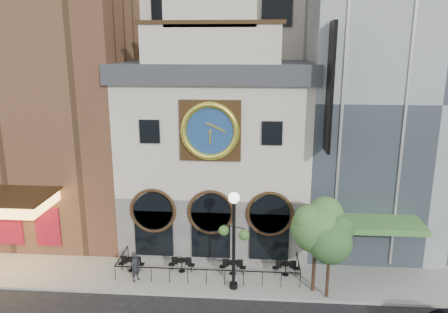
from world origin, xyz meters
name	(u,v)px	position (x,y,z in m)	size (l,w,h in m)	color
ground	(204,298)	(0.00, 0.00, 0.00)	(120.00, 120.00, 0.00)	black
sidewalk	(209,274)	(0.00, 2.50, 0.07)	(44.00, 5.00, 0.15)	gray
clock_building	(217,147)	(0.00, 7.82, 6.69)	(12.60, 8.78, 18.65)	#605E5B
theater_building	(39,57)	(-13.00, 9.96, 12.60)	(14.00, 15.60, 25.00)	brown
retail_building	(407,94)	(12.99, 9.99, 10.14)	(14.00, 14.40, 20.00)	gray
cafe_railing	(209,266)	(0.00, 2.50, 0.60)	(10.60, 2.60, 0.90)	black
bistro_0	(131,264)	(-4.69, 2.38, 0.61)	(1.58, 0.68, 0.90)	black
bistro_1	(182,264)	(-1.64, 2.50, 0.61)	(1.58, 0.68, 0.90)	black
bistro_2	(233,267)	(1.43, 2.45, 0.61)	(1.58, 0.68, 0.90)	black
bistro_3	(286,268)	(4.58, 2.56, 0.61)	(1.58, 0.68, 0.90)	black
pedestrian	(136,267)	(-4.09, 1.27, 1.03)	(0.64, 0.42, 1.76)	black
lamppost	(234,230)	(1.57, 0.90, 3.66)	(1.72, 1.07, 5.68)	black
tree_left	(331,239)	(6.69, 0.43, 3.54)	(2.40, 2.31, 4.63)	#382619
tree_right	(317,224)	(6.03, 1.03, 4.10)	(2.79, 2.69, 5.38)	#382619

